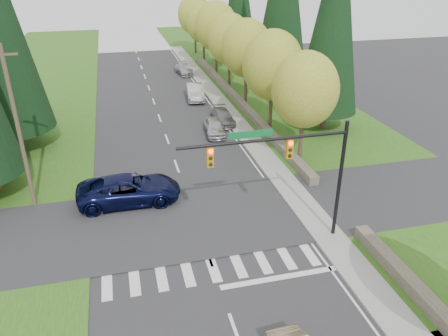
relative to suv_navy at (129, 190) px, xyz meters
name	(u,v)px	position (x,y,z in m)	size (l,w,h in m)	color
ground	(230,315)	(3.65, -11.00, -0.89)	(120.00, 120.00, 0.00)	#28282B
grass_east	(312,129)	(16.65, 9.00, -0.86)	(14.00, 110.00, 0.06)	#2A5516
grass_west	(1,159)	(-9.35, 9.00, -0.86)	(14.00, 110.00, 0.06)	#2A5516
cross_street	(195,219)	(3.65, -3.00, -0.89)	(120.00, 8.00, 0.10)	#28282B
sidewalk_east	(241,127)	(10.55, 11.00, -0.83)	(1.80, 80.00, 0.13)	gray
curb_east	(232,128)	(9.70, 11.00, -0.83)	(0.20, 80.00, 0.13)	gray
stone_wall_south	(447,323)	(12.25, -14.00, -0.54)	(0.70, 14.00, 0.70)	#4C4438
stone_wall_north	(236,98)	(12.25, 19.00, -0.54)	(0.70, 40.00, 0.70)	#4C4438
traffic_signal	(292,160)	(8.02, -6.50, 4.09)	(8.70, 0.37, 6.80)	black
utility_pole	(18,129)	(-5.85, 1.00, 4.25)	(1.60, 0.24, 10.00)	#473828
decid_tree_0	(305,90)	(12.85, 3.00, 4.71)	(4.80, 4.80, 8.37)	#38281C
decid_tree_1	(273,65)	(12.95, 10.00, 4.91)	(5.20, 5.20, 8.80)	#38281C
decid_tree_2	(247,48)	(12.75, 17.00, 5.04)	(5.00, 5.00, 8.82)	#38281C
decid_tree_3	(229,39)	(12.85, 24.00, 4.77)	(5.00, 5.00, 8.55)	#38281C
decid_tree_4	(216,26)	(12.95, 31.00, 5.17)	(5.40, 5.40, 9.18)	#38281C
decid_tree_5	(203,23)	(12.75, 38.00, 4.64)	(4.80, 4.80, 8.30)	#38281C
decid_tree_6	(195,15)	(12.85, 45.00, 4.97)	(5.20, 5.20, 8.86)	#38281C
conifer_e_a	(334,15)	(17.65, 9.00, 8.90)	(5.44, 5.44, 17.80)	#38281C
suv_navy	(129,190)	(0.00, 0.00, 0.00)	(2.96, 6.42, 1.78)	#0A0E33
parked_car_a	(215,127)	(7.85, 10.05, -0.20)	(1.62, 4.03, 1.37)	#AEADB2
parked_car_b	(223,117)	(9.25, 12.63, -0.27)	(1.73, 4.27, 1.24)	slate
parked_car_c	(195,92)	(8.16, 20.69, -0.08)	(1.72, 4.92, 1.62)	silver
parked_car_d	(187,69)	(9.25, 31.86, -0.25)	(1.51, 3.76, 1.28)	silver
parked_car_e	(184,69)	(8.84, 32.00, -0.24)	(1.82, 4.49, 1.30)	#A8A9AD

